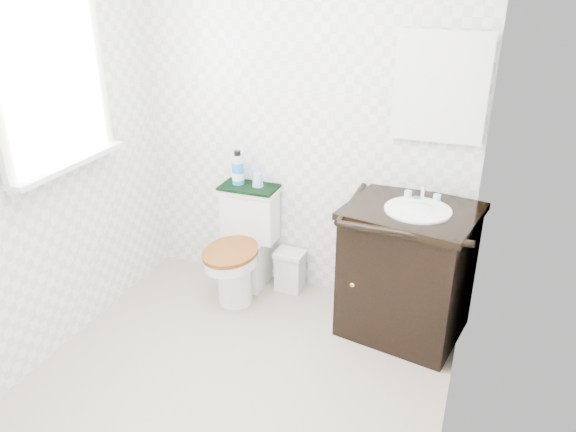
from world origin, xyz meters
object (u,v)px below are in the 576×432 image
Objects in this scene: vanity at (407,268)px; trash_bin at (290,270)px; toilet at (244,249)px; mouthwash_bottle at (238,169)px; cup at (258,180)px.

trash_bin is at bearing 166.52° from vanity.
vanity reaches higher than toilet.
vanity reaches higher than trash_bin.
mouthwash_bottle reaches higher than cup.
vanity reaches higher than cup.
toilet is 2.47× the size of trash_bin.
vanity is at bearing -3.57° from toilet.
toilet is at bearing 176.43° from vanity.
cup reaches higher than toilet.
cup is at bearing 178.57° from trash_bin.
cup is (-1.05, 0.20, 0.35)m from vanity.
cup is at bearing 66.27° from toilet.
mouthwash_bottle is 0.15m from cup.
mouthwash_bottle is (-0.37, 0.01, 0.69)m from trash_bin.
vanity is 0.89m from trash_bin.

